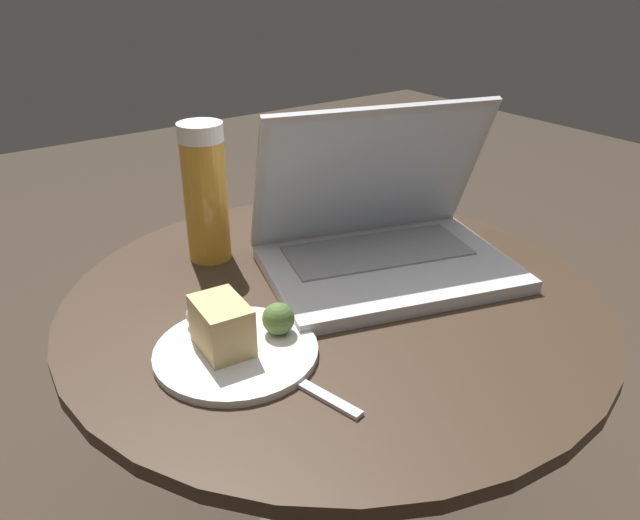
% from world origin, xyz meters
% --- Properties ---
extents(table, '(0.71, 0.71, 0.55)m').
position_xyz_m(table, '(0.00, 0.00, 0.42)').
color(table, black).
rests_on(table, ground_plane).
extents(laptop, '(0.39, 0.32, 0.23)m').
position_xyz_m(laptop, '(0.10, 0.03, 0.60)').
color(laptop, silver).
rests_on(laptop, table).
extents(beer_glass, '(0.06, 0.06, 0.20)m').
position_xyz_m(beer_glass, '(-0.08, 0.20, 0.66)').
color(beer_glass, gold).
rests_on(beer_glass, table).
extents(snack_plate, '(0.18, 0.18, 0.07)m').
position_xyz_m(snack_plate, '(-0.17, -0.04, 0.57)').
color(snack_plate, silver).
rests_on(snack_plate, table).
extents(fork, '(0.06, 0.20, 0.00)m').
position_xyz_m(fork, '(-0.15, -0.10, 0.56)').
color(fork, silver).
rests_on(fork, table).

